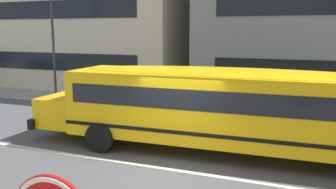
% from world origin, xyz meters
% --- Properties ---
extents(ground_plane, '(400.00, 400.00, 0.00)m').
position_xyz_m(ground_plane, '(0.00, 0.00, 0.00)').
color(ground_plane, '#4C4C4F').
extents(sidewalk_far, '(120.00, 3.00, 0.01)m').
position_xyz_m(sidewalk_far, '(0.00, 8.17, 0.01)').
color(sidewalk_far, gray).
rests_on(sidewalk_far, ground_plane).
extents(lane_centreline, '(110.00, 0.16, 0.01)m').
position_xyz_m(lane_centreline, '(0.00, 0.00, 0.00)').
color(lane_centreline, silver).
rests_on(lane_centreline, ground_plane).
extents(school_bus, '(12.31, 2.99, 2.73)m').
position_xyz_m(school_bus, '(0.98, 1.89, 1.62)').
color(school_bus, yellow).
rests_on(school_bus, ground_plane).
extents(street_lamp, '(0.44, 0.44, 6.80)m').
position_xyz_m(street_lamp, '(-10.03, 7.47, 4.31)').
color(street_lamp, '#38383D').
rests_on(street_lamp, ground_plane).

